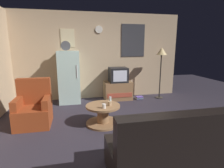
% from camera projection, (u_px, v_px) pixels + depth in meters
% --- Properties ---
extents(ground_plane, '(12.00, 12.00, 0.00)m').
position_uv_depth(ground_plane, '(117.00, 131.00, 3.48)').
color(ground_plane, '#2D2833').
extents(wall_with_art, '(5.20, 0.12, 2.63)m').
position_uv_depth(wall_with_art, '(99.00, 56.00, 5.55)').
color(wall_with_art, tan).
rests_on(wall_with_art, ground_plane).
extents(fridge, '(0.60, 0.62, 1.77)m').
position_uv_depth(fridge, '(69.00, 77.00, 5.14)').
color(fridge, silver).
rests_on(fridge, ground_plane).
extents(tv_stand, '(0.84, 0.53, 0.55)m').
position_uv_depth(tv_stand, '(118.00, 91.00, 5.52)').
color(tv_stand, '#8E6642').
rests_on(tv_stand, ground_plane).
extents(crt_tv, '(0.54, 0.51, 0.44)m').
position_uv_depth(crt_tv, '(118.00, 75.00, 5.42)').
color(crt_tv, black).
rests_on(crt_tv, tv_stand).
extents(standing_lamp, '(0.32, 0.32, 1.59)m').
position_uv_depth(standing_lamp, '(161.00, 55.00, 5.43)').
color(standing_lamp, '#332D28').
rests_on(standing_lamp, ground_plane).
extents(coffee_table, '(0.72, 0.72, 0.42)m').
position_uv_depth(coffee_table, '(103.00, 115.00, 3.75)').
color(coffee_table, '#8E6642').
rests_on(coffee_table, ground_plane).
extents(wine_glass, '(0.05, 0.05, 0.15)m').
position_uv_depth(wine_glass, '(110.00, 100.00, 3.80)').
color(wine_glass, silver).
rests_on(wine_glass, coffee_table).
extents(mug_ceramic_white, '(0.08, 0.08, 0.09)m').
position_uv_depth(mug_ceramic_white, '(104.00, 106.00, 3.51)').
color(mug_ceramic_white, silver).
rests_on(mug_ceramic_white, coffee_table).
extents(mug_ceramic_tan, '(0.08, 0.08, 0.09)m').
position_uv_depth(mug_ceramic_tan, '(110.00, 104.00, 3.66)').
color(mug_ceramic_tan, tan).
rests_on(mug_ceramic_tan, coffee_table).
extents(armchair, '(0.68, 0.68, 0.96)m').
position_uv_depth(armchair, '(34.00, 109.00, 3.71)').
color(armchair, maroon).
rests_on(armchair, ground_plane).
extents(couch, '(1.70, 0.80, 0.92)m').
position_uv_depth(couch, '(176.00, 152.00, 2.25)').
color(couch, black).
rests_on(couch, ground_plane).
extents(book_stack, '(0.21, 0.15, 0.10)m').
position_uv_depth(book_stack, '(139.00, 98.00, 5.54)').
color(book_stack, slate).
rests_on(book_stack, ground_plane).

